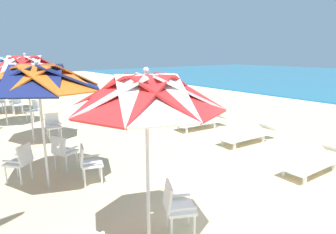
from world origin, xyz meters
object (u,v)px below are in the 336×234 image
Objects in this scene: plastic_chair_3 at (88,162)px; beach_umbrella_2 at (26,66)px; sun_lounger_2 at (248,134)px; sun_lounger_3 at (201,121)px; plastic_chair_4 at (63,150)px; plastic_chair_11 at (17,103)px; plastic_chair_6 at (53,125)px; plastic_chair_2 at (176,205)px; sun_lounger_1 at (315,160)px; beach_umbrella_3 at (0,65)px; plastic_chair_7 at (34,110)px; plastic_chair_10 at (15,100)px; beach_umbrella_0 at (146,95)px; plastic_chair_5 at (20,161)px; beach_umbrella_1 at (38,79)px.

beach_umbrella_2 reaches higher than plastic_chair_3.
sun_lounger_2 and sun_lounger_3 have the same top height.
plastic_chair_4 and plastic_chair_11 have the same top height.
plastic_chair_2 is at bearing 0.09° from plastic_chair_6.
sun_lounger_1 is (6.49, 4.77, -2.10)m from beach_umbrella_2.
plastic_chair_7 is at bearing 93.50° from beach_umbrella_3.
plastic_chair_4 is at bearing -82.31° from sun_lounger_3.
plastic_chair_2 is 6.62m from beach_umbrella_2.
beach_umbrella_2 is at bearing -178.61° from plastic_chair_4.
beach_umbrella_3 is 3.13× the size of plastic_chair_11.
plastic_chair_10 is at bearing -155.32° from sun_lounger_2.
beach_umbrella_0 is at bearing -50.55° from sun_lounger_3.
plastic_chair_5 is 1.00× the size of plastic_chair_11.
beach_umbrella_2 is at bearing -143.69° from sun_lounger_1.
plastic_chair_3 is (-2.59, 0.19, -1.77)m from beach_umbrella_0.
plastic_chair_6 is 0.32× the size of beach_umbrella_3.
beach_umbrella_2 is 3.21× the size of plastic_chair_11.
plastic_chair_5 reaches higher than sun_lounger_1.
plastic_chair_6 is 6.25m from sun_lounger_2.
plastic_chair_2 is 9.50m from beach_umbrella_3.
plastic_chair_4 and plastic_chair_6 have the same top height.
plastic_chair_3 is 0.40× the size of sun_lounger_2.
plastic_chair_4 is 1.00× the size of plastic_chair_11.
beach_umbrella_2 is 1.27× the size of sun_lounger_2.
plastic_chair_10 is at bearing 170.57° from plastic_chair_5.
plastic_chair_3 is at bearing 175.84° from beach_umbrella_0.
plastic_chair_5 is 6.07m from plastic_chair_7.
plastic_chair_5 is 0.39× the size of sun_lounger_3.
beach_umbrella_3 reaches higher than plastic_chair_6.
sun_lounger_1 is (12.69, 4.16, -0.22)m from plastic_chair_10.
plastic_chair_2 is 0.33× the size of beach_umbrella_1.
beach_umbrella_3 is at bearing -163.55° from plastic_chair_6.
beach_umbrella_0 is 1.19× the size of sun_lounger_3.
plastic_chair_10 is (-12.58, 0.55, -1.77)m from beach_umbrella_0.
plastic_chair_11 is at bearing -178.49° from plastic_chair_6.
plastic_chair_3 is at bearing 4.55° from beach_umbrella_3.
sun_lounger_3 is (-0.72, 5.32, -0.22)m from plastic_chair_4.
plastic_chair_5 is at bearing -101.79° from sun_lounger_2.
sun_lounger_2 is at bearing 113.09° from beach_umbrella_0.
plastic_chair_4 is (-3.60, -0.55, 0.00)m from plastic_chair_2.
beach_umbrella_0 reaches higher than plastic_chair_5.
plastic_chair_3 is (-2.53, -0.36, 0.00)m from plastic_chair_2.
plastic_chair_4 is 3.31m from beach_umbrella_2.
plastic_chair_4 and plastic_chair_5 have the same top height.
plastic_chair_5 is 6.38m from sun_lounger_2.
plastic_chair_6 is at bearing 174.58° from plastic_chair_3.
plastic_chair_6 is (-3.35, 1.11, -1.79)m from beach_umbrella_1.
beach_umbrella_0 is at bearing 10.74° from beach_umbrella_1.
beach_umbrella_0 is 3.02× the size of plastic_chair_2.
sun_lounger_1 is 2.44m from sun_lounger_2.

